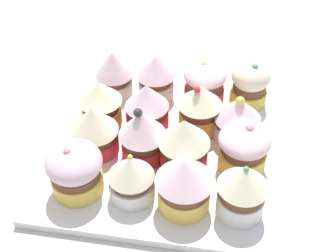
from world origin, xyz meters
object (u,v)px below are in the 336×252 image
Objects in this scene: cupcake_12 at (75,169)px; cupcake_14 at (101,102)px; cupcake_2 at (237,118)px; cupcake_11 at (156,76)px; cupcake_6 at (200,107)px; cupcake_15 at (114,72)px; cupcake_9 at (142,134)px; cupcake_8 at (131,177)px; baking_tray at (168,145)px; cupcake_4 at (184,183)px; cupcake_5 at (184,143)px; cupcake_7 at (205,83)px; cupcake_0 at (242,190)px; cupcake_13 at (94,128)px; cupcake_1 at (244,147)px; cupcake_10 at (147,107)px; cupcake_3 at (250,84)px.

cupcake_12 is 1.00× the size of cupcake_14.
cupcake_2 is 14.26cm from cupcake_11.
cupcake_2 and cupcake_11 have the same top height.
cupcake_6 is 1.05× the size of cupcake_15.
cupcake_12 is at bearing 162.38° from cupcake_11.
cupcake_2 is 0.89× the size of cupcake_9.
cupcake_14 is at bearing 29.84° from cupcake_8.
baking_tray is 6.15cm from cupcake_9.
cupcake_5 reaches higher than cupcake_4.
cupcake_4 is 1.14× the size of cupcake_7.
cupcake_0 is at bearing -134.85° from baking_tray.
cupcake_6 is (13.41, 6.19, 0.04)cm from cupcake_0.
cupcake_15 is at bearing 45.33° from cupcake_0.
cupcake_13 is (1.08, 11.73, -0.27)cm from cupcake_5.
cupcake_11 is (12.29, 13.28, 0.46)cm from cupcake_1.
cupcake_6 is at bearing -113.95° from cupcake_15.
cupcake_13 is (-0.14, 19.04, 0.49)cm from cupcake_1.
cupcake_5 reaches higher than baking_tray.
cupcake_6 is 1.07× the size of cupcake_14.
cupcake_9 reaches higher than cupcake_15.
cupcake_5 reaches higher than cupcake_11.
cupcake_9 is at bearing -177.35° from cupcake_11.
cupcake_13 and cupcake_15 have the same top height.
cupcake_10 is (12.50, 13.26, -0.05)cm from cupcake_0.
cupcake_4 reaches higher than cupcake_8.
baking_tray is 6.02cm from cupcake_10.
cupcake_10 is at bearing 134.90° from cupcake_7.
cupcake_10 is at bearing 5.49° from cupcake_9.
cupcake_4 reaches higher than cupcake_15.
cupcake_7 is 0.92× the size of cupcake_14.
cupcake_2 is at bearing 169.55° from cupcake_3.
cupcake_9 is (-13.31, 13.13, 0.56)cm from cupcake_3.
baking_tray is at bearing -105.01° from cupcake_14.
cupcake_1 is 20.38cm from cupcake_14.
cupcake_1 is at bearing 178.06° from cupcake_3.
cupcake_2 is at bearing -73.96° from cupcake_13.
cupcake_6 reaches higher than cupcake_7.
cupcake_15 is at bearing 0.37° from cupcake_12.
cupcake_8 is at bearing 163.51° from baking_tray.
cupcake_5 is 1.06× the size of cupcake_15.
cupcake_1 is at bearing -121.63° from cupcake_15.
cupcake_3 is 1.01× the size of cupcake_12.
cupcake_5 is 11.78cm from cupcake_13.
cupcake_2 is 8.90cm from cupcake_5.
cupcake_0 is at bearing -175.20° from cupcake_2.
cupcake_6 is 1.08× the size of cupcake_11.
cupcake_3 is at bearing -33.60° from cupcake_8.
cupcake_0 is 14.77cm from cupcake_6.
baking_tray is 4.41× the size of cupcake_11.
cupcake_5 is at bearing -64.33° from cupcake_12.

